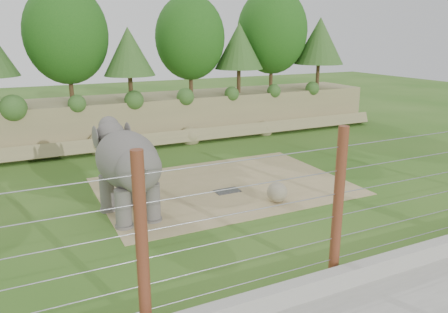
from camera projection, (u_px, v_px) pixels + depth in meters
name	position (u px, v px, depth m)	size (l,w,h in m)	color
ground	(249.00, 214.00, 15.30)	(90.00, 90.00, 0.00)	#2B5E17
back_embankment	(153.00, 72.00, 25.44)	(30.00, 5.52, 8.77)	#8C8159
dirt_patch	(224.00, 186.00, 18.10)	(10.00, 7.00, 0.02)	tan
drain_grate	(227.00, 191.00, 17.47)	(1.00, 0.60, 0.03)	#262628
elephant	(128.00, 173.00, 14.76)	(1.66, 3.88, 3.14)	#5F5A55
stone_ball	(277.00, 192.00, 16.27)	(0.77, 0.77, 0.77)	gray
retaining_wall	(346.00, 277.00, 10.91)	(26.00, 0.35, 0.50)	#A8A79C
barrier_fence	(338.00, 205.00, 10.86)	(20.26, 0.26, 4.00)	brown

